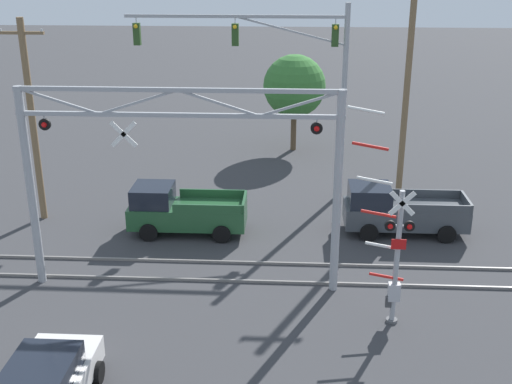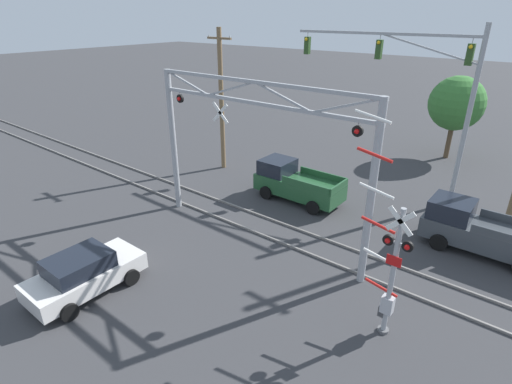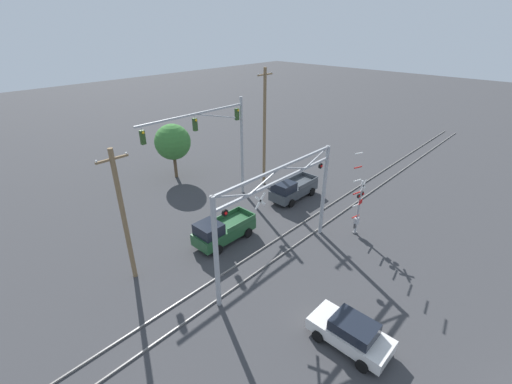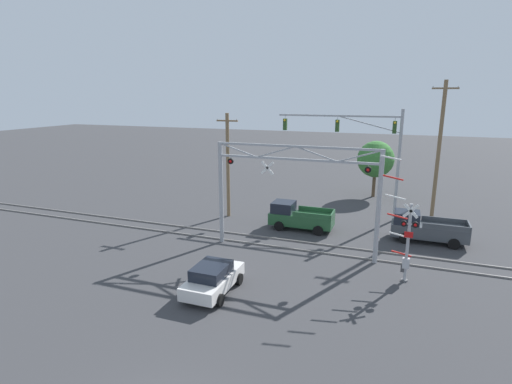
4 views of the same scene
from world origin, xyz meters
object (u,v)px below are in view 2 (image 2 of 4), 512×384
Objects in this scene: pickup_truck_lead at (295,183)px; sedan_waiting at (84,273)px; utility_pole_left at (221,100)px; crossing_gantry at (255,143)px; traffic_signal_span at (426,82)px; background_tree_beyond_span at (457,104)px; pickup_truck_following at (479,231)px; crossing_signal_mast at (389,269)px.

sedan_waiting is at bearing -97.96° from pickup_truck_lead.
crossing_gantry is at bearing -38.52° from utility_pole_left.
crossing_gantry is 2.61× the size of sedan_waiting.
background_tree_beyond_span is at bearing 89.58° from traffic_signal_span.
pickup_truck_lead is 13.24m from background_tree_beyond_span.
pickup_truck_lead is 0.85× the size of background_tree_beyond_span.
pickup_truck_following is 0.58× the size of utility_pole_left.
crossing_signal_mast is 10.31m from sedan_waiting.
background_tree_beyond_span reaches higher than sedan_waiting.
utility_pole_left is at bearing 141.48° from crossing_gantry.
crossing_signal_mast reaches higher than pickup_truck_lead.
traffic_signal_span is 7.81m from background_tree_beyond_span.
pickup_truck_following is at bearing -43.90° from traffic_signal_span.
traffic_signal_span is 1.17× the size of utility_pole_left.
utility_pole_left reaches higher than pickup_truck_lead.
utility_pole_left is at bearing -134.52° from background_tree_beyond_span.
crossing_gantry is 5.68m from pickup_truck_lead.
crossing_gantry is 2.21× the size of pickup_truck_lead.
traffic_signal_span is 17.71m from sedan_waiting.
crossing_signal_mast is 1.45× the size of pickup_truck_lead.
traffic_signal_span is at bearing 136.10° from pickup_truck_following.
utility_pole_left is at bearing 150.90° from crossing_signal_mast.
crossing_signal_mast is 1.39× the size of pickup_truck_following.
crossing_gantry is 2.12× the size of pickup_truck_following.
crossing_gantry is 1.89× the size of background_tree_beyond_span.
crossing_gantry is 1.23× the size of utility_pole_left.
crossing_signal_mast is at bearing 27.52° from sedan_waiting.
crossing_gantry reaches higher than sedan_waiting.
background_tree_beyond_span reaches higher than pickup_truck_lead.
traffic_signal_span is 2.47× the size of sedan_waiting.
crossing_signal_mast reaches higher than pickup_truck_following.
background_tree_beyond_span is (4.52, 12.13, 2.78)m from pickup_truck_lead.
utility_pole_left is 15.36m from background_tree_beyond_span.
traffic_signal_span reaches higher than crossing_gantry.
pickup_truck_following is 0.89× the size of background_tree_beyond_span.
utility_pole_left reaches higher than crossing_signal_mast.
crossing_gantry is at bearing -148.16° from pickup_truck_following.
crossing_gantry reaches higher than background_tree_beyond_span.
pickup_truck_lead is 0.96× the size of pickup_truck_following.
crossing_gantry reaches higher than crossing_signal_mast.
sedan_waiting is (-2.40, -6.71, -3.60)m from crossing_gantry.
background_tree_beyond_span is at bearing 99.04° from crossing_signal_mast.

